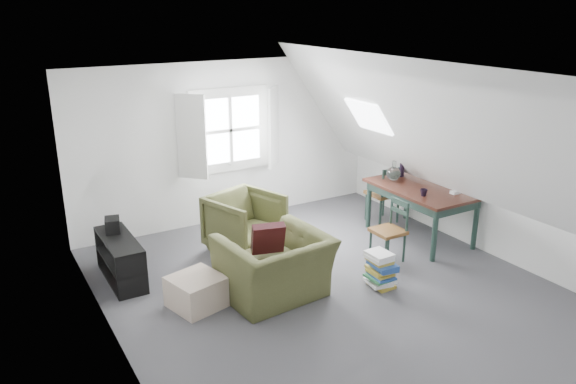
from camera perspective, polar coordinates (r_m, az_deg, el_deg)
floor at (r=6.95m, az=4.06°, el=-9.70°), size 5.50×5.50×0.00m
ceiling at (r=6.18m, az=4.59°, el=11.18°), size 5.50×5.50×0.00m
wall_back at (r=8.77m, az=-5.96°, el=5.04°), size 5.00×0.00×5.00m
wall_front at (r=4.65m, az=24.12°, el=-9.20°), size 5.00×0.00×5.00m
wall_left at (r=5.51m, az=-17.69°, el=-4.06°), size 0.00×5.50×5.50m
wall_right at (r=8.09m, az=19.08°, el=2.95°), size 0.00×5.50×5.50m
slope_left at (r=5.60m, az=-8.76°, el=2.67°), size 3.19×5.50×4.48m
slope_right at (r=7.29m, az=14.56°, el=5.99°), size 3.19×5.50×4.48m
dormer_window at (r=8.66m, az=-5.79°, el=6.22°), size 1.71×0.35×1.30m
skylight at (r=8.24m, az=8.19°, el=7.60°), size 0.35×0.75×0.47m
armchair_near at (r=6.76m, az=-1.37°, el=-10.53°), size 1.26×1.13×0.76m
armchair_far at (r=7.98m, az=-4.31°, el=-5.82°), size 1.11×1.13×0.81m
throw_pillow at (r=6.58m, az=-2.05°, el=-4.73°), size 0.43×0.31×0.40m
ottoman at (r=6.56m, az=-9.26°, el=-9.96°), size 0.66×0.66×0.36m
dining_table at (r=8.33m, az=13.37°, el=-0.20°), size 0.94×1.57×0.78m
demijohn at (r=8.48m, az=10.67°, el=1.91°), size 0.21×0.21×0.29m
vase_twigs at (r=8.71m, az=11.50°, el=2.32°), size 0.07×0.08×0.55m
cup at (r=7.93m, az=13.59°, el=-0.39°), size 0.13×0.13×0.10m
paper_box at (r=8.13m, az=16.63°, el=-0.01°), size 0.14×0.09×0.04m
dining_chair_far at (r=8.90m, az=9.76°, el=-0.09°), size 0.43×0.43×0.92m
dining_chair_near at (r=7.61m, az=10.33°, el=-3.78°), size 0.39×0.39×0.83m
media_shelf at (r=7.30m, az=-16.56°, el=-6.85°), size 0.36×1.09×0.56m
electronics_box at (r=7.41m, az=-17.40°, el=-3.26°), size 0.23×0.28×0.20m
magazine_stack at (r=6.97m, az=9.38°, el=-7.79°), size 0.33×0.39×0.44m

